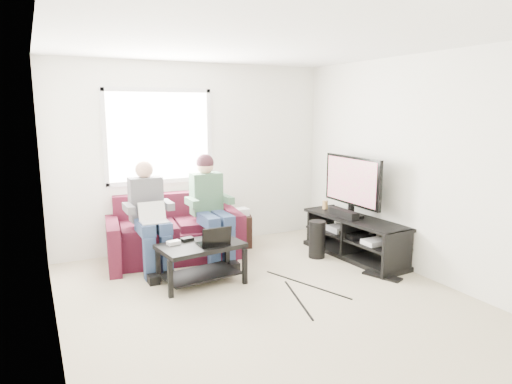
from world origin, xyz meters
TOP-DOWN VIEW (x-y plane):
  - floor at (0.00, 0.00)m, footprint 4.50×4.50m
  - ceiling at (0.00, 0.00)m, footprint 4.50×4.50m
  - wall_back at (0.00, 2.25)m, footprint 4.50×0.00m
  - wall_front at (0.00, -2.25)m, footprint 4.50×0.00m
  - wall_left at (-2.00, 0.00)m, footprint 0.00×4.50m
  - wall_right at (2.00, 0.00)m, footprint 0.00×4.50m
  - window at (-0.50, 2.23)m, footprint 1.48×0.04m
  - sofa at (-0.45, 1.82)m, footprint 1.88×1.01m
  - person_left at (-0.85, 1.51)m, footprint 0.40×0.71m
  - person_right at (-0.05, 1.53)m, footprint 0.40×0.71m
  - laptop_silver at (-0.85, 1.29)m, footprint 0.35×0.26m
  - coffee_table at (-0.45, 0.80)m, footprint 0.99×0.68m
  - laptop_black at (-0.33, 0.72)m, footprint 0.35×0.26m
  - controller_a at (-0.73, 0.92)m, footprint 0.15×0.11m
  - controller_b at (-0.55, 0.98)m, footprint 0.16×0.12m
  - controller_c at (-0.15, 0.95)m, footprint 0.15×0.11m
  - tv_stand at (1.72, 0.75)m, footprint 0.61×1.67m
  - tv at (1.71, 0.85)m, footprint 0.12×1.10m
  - soundbar at (1.60, 0.85)m, footprint 0.12×0.50m
  - drink_cup at (1.67, 1.38)m, footprint 0.08×0.08m
  - console_white at (1.72, 0.35)m, footprint 0.30×0.22m
  - console_grey at (1.72, 1.05)m, footprint 0.34×0.26m
  - console_black at (1.72, 0.70)m, footprint 0.38×0.30m
  - subwoofer at (1.25, 0.97)m, footprint 0.22×0.22m
  - keyboard_floor at (1.54, 0.00)m, footprint 0.31×0.48m
  - end_table at (0.54, 1.88)m, footprint 0.31×0.31m

SIDE VIEW (x-z plane):
  - floor at x=0.00m, z-range 0.00..0.00m
  - keyboard_floor at x=1.54m, z-range 0.00..0.03m
  - tv_stand at x=1.72m, z-range -0.03..0.51m
  - subwoofer at x=1.25m, z-range 0.00..0.50m
  - end_table at x=0.54m, z-range -0.03..0.53m
  - sofa at x=-0.45m, z-range -0.11..0.73m
  - console_white at x=1.72m, z-range 0.29..0.35m
  - console_black at x=1.72m, z-range 0.29..0.36m
  - console_grey at x=1.72m, z-range 0.29..0.37m
  - coffee_table at x=-0.45m, z-range 0.11..0.57m
  - controller_a at x=-0.73m, z-range 0.46..0.50m
  - controller_b at x=-0.55m, z-range 0.46..0.50m
  - controller_c at x=-0.15m, z-range 0.46..0.50m
  - laptop_black at x=-0.33m, z-range 0.46..0.70m
  - soundbar at x=1.60m, z-range 0.54..0.64m
  - drink_cup at x=1.67m, z-range 0.54..0.66m
  - laptop_silver at x=-0.85m, z-range 0.59..0.83m
  - person_left at x=-0.85m, z-range 0.06..1.41m
  - person_right at x=-0.05m, z-range 0.10..1.49m
  - tv at x=1.71m, z-range 0.60..1.41m
  - wall_back at x=0.00m, z-range -0.95..3.55m
  - wall_front at x=0.00m, z-range -0.95..3.55m
  - wall_left at x=-2.00m, z-range -0.95..3.55m
  - wall_right at x=2.00m, z-range -0.95..3.55m
  - window at x=-0.50m, z-range 0.96..2.24m
  - ceiling at x=0.00m, z-range 2.60..2.60m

